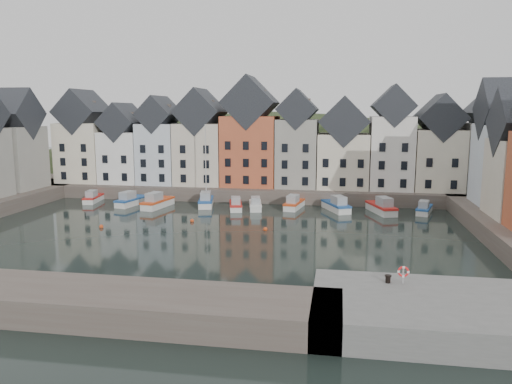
% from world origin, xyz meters
% --- Properties ---
extents(ground, '(260.00, 260.00, 0.00)m').
position_xyz_m(ground, '(0.00, 0.00, 0.00)').
color(ground, black).
rests_on(ground, ground).
extents(far_quay, '(90.00, 16.00, 2.00)m').
position_xyz_m(far_quay, '(0.00, 30.00, 1.00)').
color(far_quay, '#53473F').
rests_on(far_quay, ground).
extents(near_quay, '(18.00, 10.00, 2.00)m').
position_xyz_m(near_quay, '(22.00, -20.00, 1.00)').
color(near_quay, '#60605E').
rests_on(near_quay, ground).
extents(hillside, '(153.60, 70.40, 64.00)m').
position_xyz_m(hillside, '(0.02, 56.00, -17.96)').
color(hillside, black).
rests_on(hillside, ground).
extents(far_terrace, '(72.37, 8.16, 17.78)m').
position_xyz_m(far_terrace, '(3.21, 28.00, 8.88)').
color(far_terrace, '#EDE1C6').
rests_on(far_terrace, far_quay).
extents(mooring_buoys, '(20.50, 5.50, 0.50)m').
position_xyz_m(mooring_buoys, '(-4.00, 5.33, 0.15)').
color(mooring_buoys, '#D14318').
rests_on(mooring_buoys, ground).
extents(boat_a, '(2.45, 5.69, 2.11)m').
position_xyz_m(boat_a, '(-23.45, 19.18, 0.63)').
color(boat_a, silver).
rests_on(boat_a, ground).
extents(boat_b, '(3.10, 6.59, 2.43)m').
position_xyz_m(boat_b, '(-16.51, 17.56, 0.72)').
color(boat_b, silver).
rests_on(boat_b, ground).
extents(boat_c, '(3.17, 7.02, 2.60)m').
position_xyz_m(boat_c, '(-11.91, 16.45, 0.77)').
color(boat_c, silver).
rests_on(boat_c, ground).
extents(boat_d, '(3.31, 6.75, 12.38)m').
position_xyz_m(boat_d, '(-5.11, 18.92, 0.80)').
color(boat_d, silver).
rests_on(boat_d, ground).
extents(boat_e, '(2.97, 5.80, 2.13)m').
position_xyz_m(boat_e, '(-0.15, 17.03, 0.63)').
color(boat_e, silver).
rests_on(boat_e, ground).
extents(boat_f, '(2.72, 5.69, 2.10)m').
position_xyz_m(boat_f, '(2.64, 17.69, 0.63)').
color(boat_f, silver).
rests_on(boat_f, ground).
extents(boat_g, '(2.84, 6.26, 2.32)m').
position_xyz_m(boat_g, '(8.13, 19.13, 0.69)').
color(boat_g, silver).
rests_on(boat_g, ground).
extents(boat_h, '(4.46, 6.75, 2.49)m').
position_xyz_m(boat_h, '(14.28, 18.39, 0.74)').
color(boat_h, silver).
rests_on(boat_h, ground).
extents(boat_i, '(4.19, 7.13, 2.61)m').
position_xyz_m(boat_i, '(20.54, 17.87, 0.78)').
color(boat_i, silver).
rests_on(boat_i, ground).
extents(boat_j, '(3.12, 5.68, 2.08)m').
position_xyz_m(boat_j, '(26.35, 18.57, 0.62)').
color(boat_j, silver).
rests_on(boat_j, ground).
extents(mooring_bollard, '(0.48, 0.48, 0.56)m').
position_xyz_m(mooring_bollard, '(18.19, -17.30, 2.31)').
color(mooring_bollard, black).
rests_on(mooring_bollard, near_quay).
extents(life_ring_post, '(0.80, 0.17, 1.30)m').
position_xyz_m(life_ring_post, '(19.22, -17.35, 2.86)').
color(life_ring_post, gray).
rests_on(life_ring_post, near_quay).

